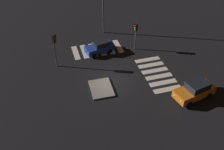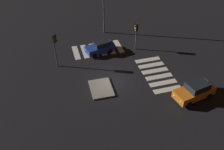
{
  "view_description": "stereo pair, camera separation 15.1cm",
  "coord_description": "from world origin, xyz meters",
  "px_view_note": "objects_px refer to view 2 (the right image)",
  "views": [
    {
      "loc": [
        -21.5,
        6.25,
        18.99
      ],
      "look_at": [
        0.0,
        0.0,
        1.0
      ],
      "focal_mm": 42.04,
      "sensor_mm": 36.0,
      "label": 1
    },
    {
      "loc": [
        -21.54,
        6.11,
        18.99
      ],
      "look_at": [
        0.0,
        0.0,
        1.0
      ],
      "focal_mm": 42.04,
      "sensor_mm": 36.0,
      "label": 2
    }
  ],
  "objects_px": {
    "traffic_island": "(101,88)",
    "traffic_light_north": "(55,43)",
    "car_orange": "(195,91)",
    "traffic_light_east": "(136,30)",
    "car_blue": "(100,47)"
  },
  "relations": [
    {
      "from": "car_orange",
      "to": "traffic_light_north",
      "type": "bearing_deg",
      "value": -47.27
    },
    {
      "from": "traffic_island",
      "to": "car_orange",
      "type": "xyz_separation_m",
      "value": [
        -3.87,
        -8.95,
        0.83
      ]
    },
    {
      "from": "traffic_light_east",
      "to": "traffic_light_north",
      "type": "bearing_deg",
      "value": -44.39
    },
    {
      "from": "traffic_light_east",
      "to": "car_orange",
      "type": "bearing_deg",
      "value": 55.71
    },
    {
      "from": "traffic_island",
      "to": "car_blue",
      "type": "height_order",
      "value": "car_blue"
    },
    {
      "from": "car_blue",
      "to": "traffic_light_east",
      "type": "relative_size",
      "value": 1.04
    },
    {
      "from": "car_blue",
      "to": "traffic_light_east",
      "type": "bearing_deg",
      "value": 158.88
    },
    {
      "from": "traffic_island",
      "to": "traffic_light_east",
      "type": "bearing_deg",
      "value": -44.03
    },
    {
      "from": "car_orange",
      "to": "traffic_light_east",
      "type": "height_order",
      "value": "traffic_light_east"
    },
    {
      "from": "traffic_light_north",
      "to": "car_orange",
      "type": "bearing_deg",
      "value": 4.62
    },
    {
      "from": "traffic_light_north",
      "to": "traffic_island",
      "type": "bearing_deg",
      "value": -13.43
    },
    {
      "from": "traffic_island",
      "to": "traffic_light_north",
      "type": "height_order",
      "value": "traffic_light_north"
    },
    {
      "from": "car_orange",
      "to": "traffic_island",
      "type": "bearing_deg",
      "value": -34.97
    },
    {
      "from": "traffic_island",
      "to": "traffic_light_north",
      "type": "xyz_separation_m",
      "value": [
        5.41,
        3.97,
        3.21
      ]
    },
    {
      "from": "car_orange",
      "to": "traffic_light_east",
      "type": "xyz_separation_m",
      "value": [
        10.22,
        2.82,
        1.93
      ]
    }
  ]
}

